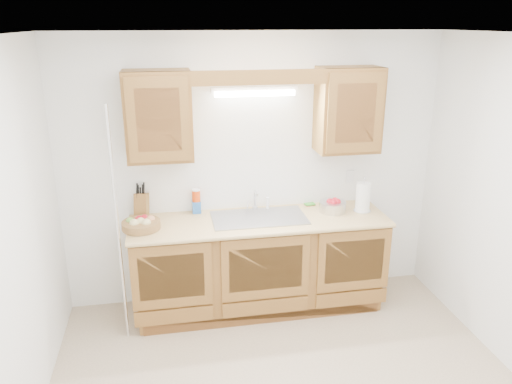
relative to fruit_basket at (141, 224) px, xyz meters
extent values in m
plane|color=white|center=(1.03, -1.15, 1.55)|extent=(3.50, 3.50, 0.00)
cube|color=white|center=(1.03, 0.35, 0.30)|extent=(3.50, 0.02, 2.50)
cube|color=white|center=(-0.72, -1.15, 0.30)|extent=(0.02, 3.00, 2.50)
cube|color=brown|center=(1.03, 0.05, -0.51)|extent=(2.20, 0.60, 0.86)
cube|color=tan|center=(1.03, 0.03, -0.07)|extent=(2.30, 0.63, 0.04)
cube|color=brown|center=(0.20, 0.18, 0.88)|extent=(0.55, 0.33, 0.75)
cube|color=brown|center=(1.86, 0.18, 0.88)|extent=(0.55, 0.33, 0.75)
cube|color=brown|center=(1.03, 0.04, 1.19)|extent=(2.20, 0.05, 0.12)
cylinder|color=white|center=(1.03, 0.25, 1.03)|extent=(0.70, 0.05, 0.05)
cube|color=white|center=(1.03, 0.28, 1.06)|extent=(0.76, 0.06, 0.05)
cube|color=#9E9EA3|center=(1.03, 0.05, -0.04)|extent=(0.84, 0.46, 0.01)
cube|color=#9E9EA3|center=(0.82, 0.05, -0.13)|extent=(0.39, 0.40, 0.16)
cube|color=#9E9EA3|center=(1.24, 0.05, -0.13)|extent=(0.39, 0.40, 0.16)
cylinder|color=silver|center=(1.03, 0.25, -0.03)|extent=(0.06, 0.06, 0.04)
cylinder|color=silver|center=(1.03, 0.25, 0.05)|extent=(0.02, 0.02, 0.16)
cylinder|color=silver|center=(1.03, 0.20, 0.14)|extent=(0.02, 0.12, 0.02)
cylinder|color=white|center=(1.15, 0.25, 0.01)|extent=(0.03, 0.03, 0.12)
cylinder|color=silver|center=(-0.17, -0.22, 0.05)|extent=(0.03, 0.03, 2.00)
cube|color=white|center=(1.98, 0.34, 0.20)|extent=(0.08, 0.01, 0.12)
cylinder|color=olive|center=(0.00, 0.00, -0.01)|extent=(0.42, 0.42, 0.06)
sphere|color=#D8C67F|center=(-0.05, -0.04, 0.02)|extent=(0.08, 0.08, 0.08)
sphere|color=#D8C67F|center=(0.05, -0.05, 0.02)|extent=(0.08, 0.08, 0.08)
sphere|color=tan|center=(0.08, 0.03, 0.02)|extent=(0.08, 0.08, 0.08)
sphere|color=#B31421|center=(-0.02, 0.05, 0.02)|extent=(0.07, 0.07, 0.07)
sphere|color=#72A53F|center=(-0.09, 0.02, 0.02)|extent=(0.07, 0.07, 0.07)
sphere|color=#D8C67F|center=(0.00, -0.01, 0.02)|extent=(0.08, 0.08, 0.08)
sphere|color=#B31421|center=(0.03, 0.08, 0.02)|extent=(0.07, 0.07, 0.07)
cube|color=brown|center=(0.00, 0.27, 0.07)|extent=(0.14, 0.20, 0.25)
cylinder|color=black|center=(-0.03, 0.25, 0.20)|extent=(0.02, 0.04, 0.09)
cylinder|color=black|center=(0.00, 0.25, 0.20)|extent=(0.02, 0.04, 0.09)
cylinder|color=black|center=(0.03, 0.25, 0.20)|extent=(0.02, 0.04, 0.09)
cylinder|color=black|center=(-0.02, 0.29, 0.21)|extent=(0.02, 0.04, 0.09)
cylinder|color=black|center=(0.02, 0.29, 0.21)|extent=(0.02, 0.04, 0.09)
cylinder|color=black|center=(-0.03, 0.32, 0.22)|extent=(0.02, 0.04, 0.09)
cylinder|color=black|center=(0.03, 0.32, 0.22)|extent=(0.02, 0.04, 0.09)
cylinder|color=#E4410C|center=(0.49, 0.29, 0.06)|extent=(0.08, 0.08, 0.22)
cylinder|color=white|center=(0.49, 0.29, 0.18)|extent=(0.07, 0.07, 0.01)
imported|color=blue|center=(0.49, 0.29, 0.04)|extent=(0.08, 0.08, 0.17)
cube|color=#CC333F|center=(1.57, 0.29, -0.04)|extent=(0.10, 0.07, 0.01)
cube|color=green|center=(1.57, 0.29, -0.03)|extent=(0.10, 0.07, 0.02)
cylinder|color=silver|center=(2.00, 0.05, -0.04)|extent=(0.16, 0.16, 0.01)
cylinder|color=silver|center=(2.00, 0.05, 0.12)|extent=(0.02, 0.02, 0.32)
cylinder|color=white|center=(2.00, 0.05, 0.10)|extent=(0.16, 0.16, 0.27)
sphere|color=silver|center=(2.00, 0.05, 0.28)|extent=(0.02, 0.02, 0.02)
cylinder|color=silver|center=(1.73, 0.10, 0.00)|extent=(0.26, 0.26, 0.10)
sphere|color=#B31421|center=(1.70, 0.10, 0.05)|extent=(0.07, 0.07, 0.07)
sphere|color=#B31421|center=(1.76, 0.12, 0.05)|extent=(0.07, 0.07, 0.07)
sphere|color=#B31421|center=(1.73, 0.07, 0.05)|extent=(0.07, 0.07, 0.07)
sphere|color=#B31421|center=(1.77, 0.08, 0.05)|extent=(0.07, 0.07, 0.07)
camera|label=1|loc=(0.25, -4.02, 1.63)|focal=35.00mm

